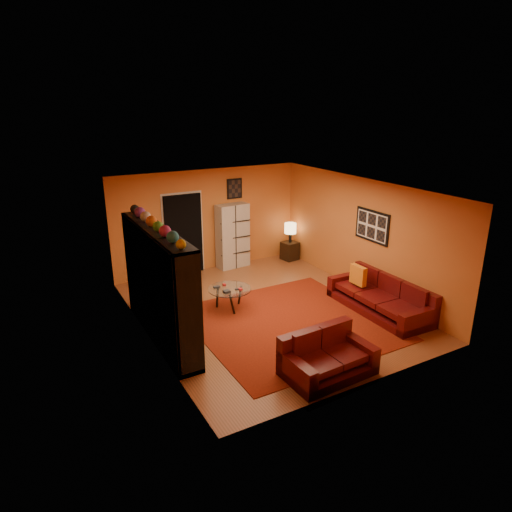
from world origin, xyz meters
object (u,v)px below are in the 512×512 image
tv (161,287)px  side_table (290,251)px  storage_cabinet (233,236)px  bowl_chair (166,270)px  coffee_table (230,291)px  table_lamp (290,229)px  loveseat (325,356)px  sofa (383,298)px  entertainment_unit (159,285)px

tv → side_table: (4.44, 2.46, -0.72)m
tv → storage_cabinet: bearing=-45.9°
tv → bowl_chair: tv is taller
tv → coffee_table: tv is taller
coffee_table → bowl_chair: (-0.71, 2.02, -0.08)m
tv → table_lamp: bearing=-61.0°
loveseat → storage_cabinet: size_ratio=0.88×
sofa → side_table: bearing=89.6°
coffee_table → table_lamp: (2.86, 2.06, 0.47)m
coffee_table → side_table: size_ratio=1.83×
tv → table_lamp: 5.08m
bowl_chair → table_lamp: (3.57, 0.04, 0.55)m
storage_cabinet → table_lamp: (1.63, -0.26, 0.04)m
storage_cabinet → table_lamp: 1.65m
storage_cabinet → bowl_chair: storage_cabinet is taller
sofa → loveseat: same height
sofa → side_table: sofa is taller
tv → coffee_table: bearing=-75.8°
sofa → storage_cabinet: (-1.55, 3.94, 0.56)m
entertainment_unit → sofa: (4.42, -1.14, -0.77)m
loveseat → sofa: bearing=-65.1°
bowl_chair → side_table: bearing=0.7°
entertainment_unit → bowl_chair: 2.76m
storage_cabinet → bowl_chair: bearing=-176.9°
entertainment_unit → sofa: bearing=-14.5°
sofa → bowl_chair: size_ratio=3.02×
entertainment_unit → tv: bearing=57.1°
loveseat → coffee_table: size_ratio=1.62×
tv → entertainment_unit: bearing=147.1°
entertainment_unit → tv: size_ratio=3.40×
loveseat → coffee_table: loveseat is taller
coffee_table → side_table: side_table is taller
coffee_table → bowl_chair: bearing=109.4°
sofa → storage_cabinet: 4.27m
tv → sofa: (4.37, -1.22, -0.69)m
coffee_table → storage_cabinet: (1.23, 2.32, 0.43)m
sofa → table_lamp: (0.08, 3.68, 0.60)m
tv → side_table: bearing=-61.0°
coffee_table → tv: bearing=-165.8°
sofa → loveseat: size_ratio=1.59×
entertainment_unit → coffee_table: size_ratio=3.28×
sofa → side_table: 3.68m
table_lamp → entertainment_unit: bearing=-150.5°
loveseat → storage_cabinet: storage_cabinet is taller
entertainment_unit → table_lamp: size_ratio=5.58×
entertainment_unit → side_table: size_ratio=6.00×
loveseat → side_table: 5.58m
entertainment_unit → loveseat: bearing=-51.3°
tv → table_lamp: (4.44, 2.46, -0.09)m
storage_cabinet → bowl_chair: size_ratio=2.18×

